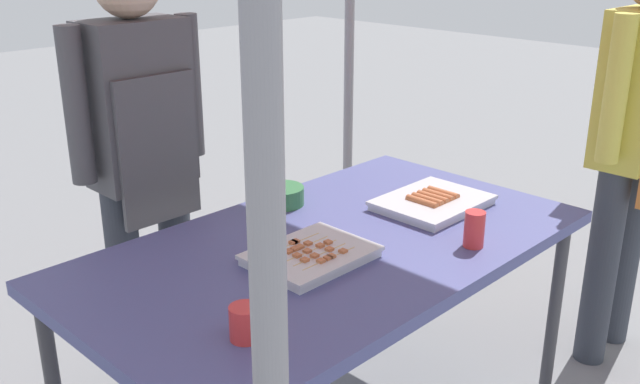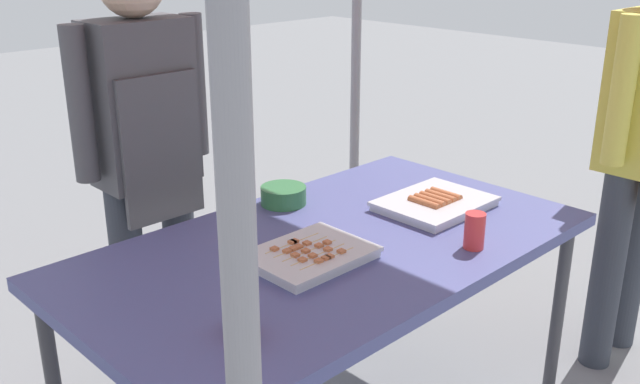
{
  "view_description": "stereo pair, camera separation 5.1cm",
  "coord_description": "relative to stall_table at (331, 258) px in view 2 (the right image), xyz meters",
  "views": [
    {
      "loc": [
        -1.43,
        -1.35,
        1.64
      ],
      "look_at": [
        0.0,
        0.05,
        0.9
      ],
      "focal_mm": 39.92,
      "sensor_mm": 36.0,
      "label": 1
    },
    {
      "loc": [
        -1.39,
        -1.39,
        1.64
      ],
      "look_at": [
        0.0,
        0.05,
        0.9
      ],
      "focal_mm": 39.92,
      "sensor_mm": 36.0,
      "label": 2
    }
  ],
  "objects": [
    {
      "name": "tray_grilled_sausages",
      "position": [
        0.45,
        -0.04,
        0.07
      ],
      "size": [
        0.37,
        0.29,
        0.05
      ],
      "color": "silver",
      "rests_on": "stall_table"
    },
    {
      "name": "vendor_woman",
      "position": [
        -0.17,
        0.75,
        0.24
      ],
      "size": [
        0.52,
        0.23,
        1.58
      ],
      "rotation": [
        0.0,
        0.0,
        3.14
      ],
      "color": "#333842",
      "rests_on": "ground"
    },
    {
      "name": "drink_cup_by_wok",
      "position": [
        -0.53,
        -0.23,
        0.09
      ],
      "size": [
        0.07,
        0.07,
        0.08
      ],
      "primitive_type": "cylinder",
      "color": "red",
      "rests_on": "stall_table"
    },
    {
      "name": "drink_cup_near_edge",
      "position": [
        0.28,
        -0.32,
        0.11
      ],
      "size": [
        0.06,
        0.06,
        0.11
      ],
      "primitive_type": "cylinder",
      "color": "red",
      "rests_on": "stall_table"
    },
    {
      "name": "condiment_bowl",
      "position": [
        0.11,
        0.35,
        0.08
      ],
      "size": [
        0.16,
        0.16,
        0.06
      ],
      "primitive_type": "cylinder",
      "color": "#33723F",
      "rests_on": "stall_table"
    },
    {
      "name": "stall_table",
      "position": [
        0.0,
        0.0,
        0.0
      ],
      "size": [
        1.6,
        0.9,
        0.75
      ],
      "color": "#4C518C",
      "rests_on": "ground"
    },
    {
      "name": "tray_meat_skewers",
      "position": [
        -0.13,
        -0.05,
        0.07
      ],
      "size": [
        0.34,
        0.26,
        0.04
      ],
      "color": "silver",
      "rests_on": "stall_table"
    }
  ]
}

